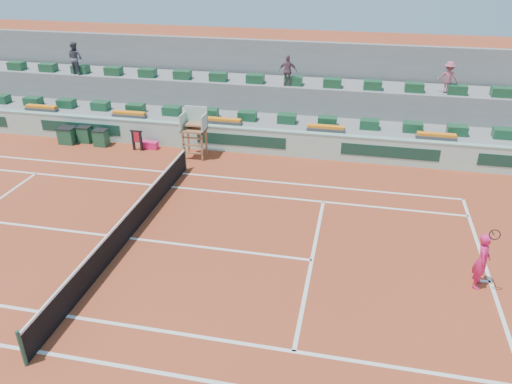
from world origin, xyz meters
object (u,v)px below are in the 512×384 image
(player_bag, at_px, (150,145))
(umpire_chair, at_px, (195,126))
(tennis_player, at_px, (482,260))
(drink_cooler_a, at_px, (101,138))

(player_bag, bearing_deg, umpire_chair, -9.85)
(player_bag, xyz_separation_m, tennis_player, (14.00, -8.20, 0.72))
(player_bag, relative_size, drink_cooler_a, 0.99)
(umpire_chair, bearing_deg, drink_cooler_a, 176.29)
(player_bag, distance_m, drink_cooler_a, 2.54)
(player_bag, distance_m, tennis_player, 16.24)
(player_bag, height_order, drink_cooler_a, drink_cooler_a)
(umpire_chair, bearing_deg, tennis_player, -34.18)
(umpire_chair, distance_m, drink_cooler_a, 5.24)
(drink_cooler_a, height_order, tennis_player, tennis_player)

